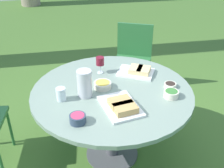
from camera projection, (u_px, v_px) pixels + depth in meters
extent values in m
plane|color=#446B2B|center=(112.00, 154.00, 2.75)|extent=(40.00, 40.00, 0.00)
cylinder|color=#4C4C51|center=(112.00, 153.00, 2.75)|extent=(0.50, 0.50, 0.02)
cylinder|color=#4C4C51|center=(112.00, 125.00, 2.57)|extent=(0.11, 0.11, 0.68)
cylinder|color=gray|center=(112.00, 92.00, 2.39)|extent=(1.37, 1.37, 0.03)
cylinder|color=#2D6B38|center=(10.00, 128.00, 2.75)|extent=(0.03, 0.03, 0.43)
cube|color=#2D6B38|center=(132.00, 63.00, 3.47)|extent=(0.58, 0.57, 0.04)
cube|color=#2D6B38|center=(135.00, 40.00, 3.51)|extent=(0.41, 0.22, 0.42)
cylinder|color=#2D6B38|center=(113.00, 85.00, 3.47)|extent=(0.03, 0.03, 0.43)
cylinder|color=#2D6B38|center=(145.00, 88.00, 3.39)|extent=(0.03, 0.03, 0.43)
cylinder|color=#2D6B38|center=(119.00, 71.00, 3.78)|extent=(0.03, 0.03, 0.43)
cylinder|color=#2D6B38|center=(148.00, 74.00, 3.70)|extent=(0.03, 0.03, 0.43)
cylinder|color=silver|center=(84.00, 84.00, 2.25)|extent=(0.12, 0.12, 0.23)
cone|color=silver|center=(91.00, 72.00, 2.21)|extent=(0.03, 0.03, 0.03)
cylinder|color=silver|center=(100.00, 72.00, 2.65)|extent=(0.06, 0.06, 0.01)
cylinder|color=silver|center=(100.00, 68.00, 2.63)|extent=(0.01, 0.01, 0.08)
cylinder|color=maroon|center=(100.00, 61.00, 2.59)|extent=(0.08, 0.08, 0.08)
cube|color=white|center=(136.00, 72.00, 2.63)|extent=(0.40, 0.37, 0.02)
cube|color=#E0C184|center=(144.00, 70.00, 2.60)|extent=(0.17, 0.19, 0.04)
cube|color=#E0C184|center=(136.00, 69.00, 2.61)|extent=(0.17, 0.19, 0.04)
cube|color=white|center=(121.00, 106.00, 2.16)|extent=(0.30, 0.40, 0.02)
cube|color=tan|center=(125.00, 108.00, 2.07)|extent=(0.18, 0.15, 0.05)
cube|color=tan|center=(121.00, 102.00, 2.14)|extent=(0.18, 0.15, 0.05)
cylinder|color=beige|center=(103.00, 85.00, 2.40)|extent=(0.15, 0.15, 0.05)
cylinder|color=#E0C147|center=(103.00, 84.00, 2.39)|extent=(0.12, 0.12, 0.02)
cylinder|color=beige|center=(171.00, 94.00, 2.28)|extent=(0.12, 0.12, 0.05)
cylinder|color=#387533|center=(171.00, 92.00, 2.27)|extent=(0.10, 0.10, 0.02)
cylinder|color=beige|center=(170.00, 85.00, 2.41)|extent=(0.10, 0.10, 0.04)
cylinder|color=#2D231E|center=(170.00, 84.00, 2.41)|extent=(0.08, 0.08, 0.02)
cylinder|color=#334256|center=(78.00, 119.00, 1.99)|extent=(0.12, 0.12, 0.06)
cylinder|color=#D6385B|center=(78.00, 117.00, 1.98)|extent=(0.10, 0.10, 0.03)
cylinder|color=silver|center=(61.00, 94.00, 2.23)|extent=(0.08, 0.08, 0.11)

